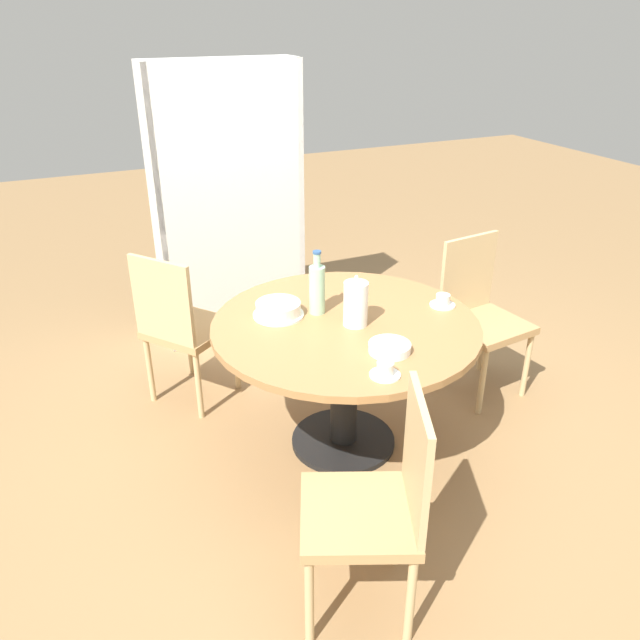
% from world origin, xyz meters
% --- Properties ---
extents(ground_plane, '(14.00, 14.00, 0.00)m').
position_xyz_m(ground_plane, '(0.00, 0.00, 0.00)').
color(ground_plane, '#937047').
extents(dining_table, '(1.31, 1.31, 0.73)m').
position_xyz_m(dining_table, '(0.00, 0.00, 0.58)').
color(dining_table, black).
rests_on(dining_table, ground_plane).
extents(chair_a, '(0.47, 0.47, 0.93)m').
position_xyz_m(chair_a, '(0.98, 0.19, 0.50)').
color(chair_a, tan).
rests_on(chair_a, ground_plane).
extents(chair_b, '(0.59, 0.59, 0.93)m').
position_xyz_m(chair_b, '(-0.65, 0.76, 0.50)').
color(chair_b, tan).
rests_on(chair_b, ground_plane).
extents(chair_c, '(0.55, 0.55, 0.93)m').
position_xyz_m(chair_c, '(-0.34, -0.94, 0.50)').
color(chair_c, tan).
rests_on(chair_c, ground_plane).
extents(bookshelf, '(0.98, 0.28, 1.83)m').
position_xyz_m(bookshelf, '(-0.12, 1.49, 0.86)').
color(bookshelf, silver).
rests_on(bookshelf, ground_plane).
extents(coffee_pot, '(0.12, 0.12, 0.26)m').
position_xyz_m(coffee_pot, '(0.03, -0.04, 0.84)').
color(coffee_pot, white).
rests_on(coffee_pot, dining_table).
extents(water_bottle, '(0.08, 0.08, 0.33)m').
position_xyz_m(water_bottle, '(-0.08, 0.16, 0.86)').
color(water_bottle, '#99C6A3').
rests_on(water_bottle, dining_table).
extents(cake_main, '(0.25, 0.25, 0.07)m').
position_xyz_m(cake_main, '(-0.27, 0.20, 0.76)').
color(cake_main, white).
rests_on(cake_main, dining_table).
extents(cup_a, '(0.13, 0.13, 0.06)m').
position_xyz_m(cup_a, '(0.54, -0.04, 0.75)').
color(cup_a, white).
rests_on(cup_a, dining_table).
extents(cup_b, '(0.13, 0.13, 0.06)m').
position_xyz_m(cup_b, '(-0.07, -0.51, 0.75)').
color(cup_b, white).
rests_on(cup_b, dining_table).
extents(plate_stack, '(0.19, 0.19, 0.04)m').
position_xyz_m(plate_stack, '(0.05, -0.34, 0.75)').
color(plate_stack, white).
rests_on(plate_stack, dining_table).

